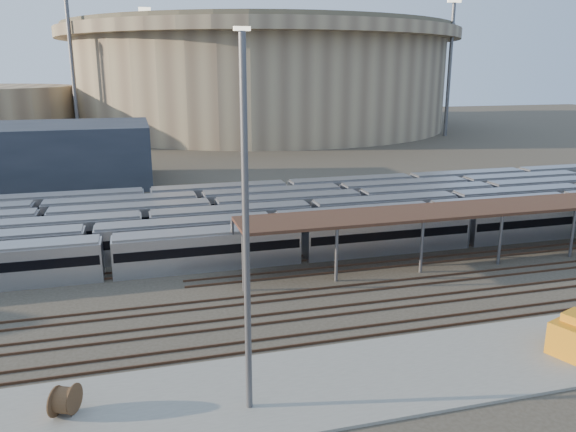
# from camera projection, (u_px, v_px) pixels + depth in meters

# --- Properties ---
(ground) EXTENTS (420.00, 420.00, 0.00)m
(ground) POSITION_uv_depth(u_px,v_px,m) (335.00, 287.00, 50.14)
(ground) COLOR #383026
(ground) RESTS_ON ground
(apron) EXTENTS (50.00, 9.00, 0.20)m
(apron) POSITION_uv_depth(u_px,v_px,m) (342.00, 381.00, 34.86)
(apron) COLOR gray
(apron) RESTS_ON ground
(subway_trains) EXTENTS (124.57, 23.90, 3.60)m
(subway_trains) POSITION_uv_depth(u_px,v_px,m) (263.00, 217.00, 66.33)
(subway_trains) COLOR silver
(subway_trains) RESTS_ON ground
(inspection_shed) EXTENTS (60.30, 6.00, 5.30)m
(inspection_shed) POSITION_uv_depth(u_px,v_px,m) (522.00, 207.00, 58.24)
(inspection_shed) COLOR #545459
(inspection_shed) RESTS_ON ground
(empty_tracks) EXTENTS (170.00, 9.62, 0.18)m
(empty_tracks) POSITION_uv_depth(u_px,v_px,m) (356.00, 308.00, 45.46)
(empty_tracks) COLOR #4C3323
(empty_tracks) RESTS_ON ground
(stadium) EXTENTS (124.00, 124.00, 32.50)m
(stadium) POSITION_uv_depth(u_px,v_px,m) (261.00, 75.00, 182.79)
(stadium) COLOR gray
(stadium) RESTS_ON ground
(service_building) EXTENTS (42.00, 20.00, 10.00)m
(service_building) POSITION_uv_depth(u_px,v_px,m) (17.00, 156.00, 91.14)
(service_building) COLOR #1E232D
(service_building) RESTS_ON ground
(floodlight_0) EXTENTS (4.00, 1.00, 38.40)m
(floodlight_0) POSITION_uv_depth(u_px,v_px,m) (72.00, 60.00, 139.66)
(floodlight_0) COLOR #545459
(floodlight_0) RESTS_ON ground
(floodlight_2) EXTENTS (4.00, 1.00, 38.40)m
(floodlight_2) POSITION_uv_depth(u_px,v_px,m) (450.00, 61.00, 155.99)
(floodlight_2) COLOR #545459
(floodlight_2) RESTS_ON ground
(floodlight_3) EXTENTS (4.00, 1.00, 38.40)m
(floodlight_3) POSITION_uv_depth(u_px,v_px,m) (148.00, 62.00, 191.38)
(floodlight_3) COLOR #545459
(floodlight_3) RESTS_ON ground
(cable_reel_east) EXTENTS (1.60, 2.00, 1.75)m
(cable_reel_east) POSITION_uv_depth(u_px,v_px,m) (65.00, 400.00, 31.17)
(cable_reel_east) COLOR brown
(cable_reel_east) RESTS_ON apron
(yard_light_pole) EXTENTS (0.80, 0.36, 20.68)m
(yard_light_pole) POSITION_uv_depth(u_px,v_px,m) (246.00, 232.00, 29.43)
(yard_light_pole) COLOR #545459
(yard_light_pole) RESTS_ON apron
(yellow_equipment) EXTENTS (4.16, 3.36, 2.25)m
(yellow_equipment) POSITION_uv_depth(u_px,v_px,m) (576.00, 337.00, 37.99)
(yellow_equipment) COLOR #C37612
(yellow_equipment) RESTS_ON apron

